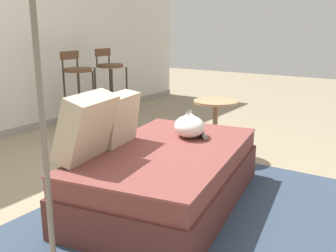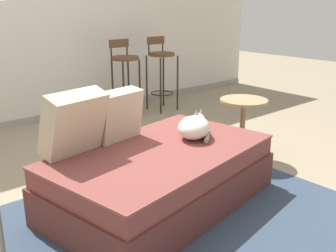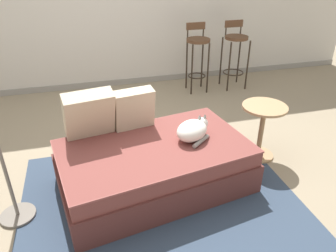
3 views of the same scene
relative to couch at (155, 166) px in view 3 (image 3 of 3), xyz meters
The scene contains 10 objects.
ground_plane 0.46m from the couch, 90.00° to the left, with size 16.00×16.00×0.00m, color gray.
wall_baseboard_trim 2.60m from the couch, 90.00° to the left, with size 8.00×0.02×0.09m, color gray.
area_rug 0.37m from the couch, 90.00° to the right, with size 2.34×2.07×0.01m, color #334256.
couch is the anchor object (origin of this frame).
throw_pillow_corner 0.74m from the couch, 149.22° to the left, with size 0.47×0.34×0.45m.
throw_pillow_middle 0.56m from the couch, 105.73° to the left, with size 0.40×0.24×0.39m.
cat 0.47m from the couch, ahead, with size 0.40×0.39×0.20m.
bar_stool_near_window 2.40m from the couch, 61.48° to the left, with size 0.34×0.34×0.99m.
bar_stool_by_doorway 2.72m from the couch, 50.28° to the left, with size 0.34×0.34×0.99m.
side_table 1.18m from the couch, ahead, with size 0.44×0.44×0.58m.
Camera 3 is at (-0.51, -2.74, 1.93)m, focal length 35.00 mm.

